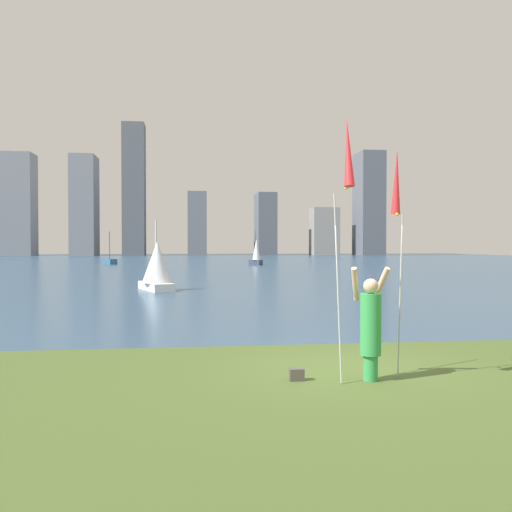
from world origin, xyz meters
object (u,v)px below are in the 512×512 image
person (370,325)px  sailboat_1 (256,252)px  bag (297,375)px  sailboat_4 (110,261)px  kite_flag_left (347,161)px  kite_flag_right (396,188)px  sailboat_0 (157,267)px

person → sailboat_1: bearing=102.2°
bag → sailboat_4: bearing=101.1°
sailboat_4 → person: bearing=-77.7°
person → sailboat_1: (4.19, 49.05, 0.43)m
kite_flag_left → bag: bearing=137.9°
kite_flag_right → sailboat_1: bearing=85.7°
kite_flag_left → kite_flag_right: size_ratio=1.09×
person → sailboat_4: bearing=119.5°
bag → sailboat_0: size_ratio=0.07×
kite_flag_left → sailboat_4: size_ratio=1.13×
sailboat_1 → sailboat_0: bearing=-105.4°
kite_flag_left → kite_flag_right: (1.05, 0.70, -0.32)m
bag → sailboat_4: 54.45m
kite_flag_right → sailboat_0: bearing=105.7°
person → bag: 1.43m
kite_flag_left → sailboat_1: bearing=84.6°
kite_flag_left → bag: kite_flag_left is taller
kite_flag_left → sailboat_1: 49.77m
person → kite_flag_left: bearing=-122.6°
person → sailboat_4: size_ratio=0.51×
person → kite_flag_right: 2.30m
person → sailboat_0: 18.34m
sailboat_0 → sailboat_4: (-7.29, 35.77, -0.80)m
kite_flag_left → kite_flag_right: 1.30m
kite_flag_right → sailboat_0: (-4.94, 17.54, -2.01)m
kite_flag_left → sailboat_0: (-3.89, 18.24, -2.33)m
bag → person: bearing=-7.1°
sailboat_1 → sailboat_4: size_ratio=1.01×
kite_flag_right → sailboat_0: 18.34m
person → kite_flag_right: kite_flag_right is taller
person → bag: bearing=-170.0°
person → sailboat_0: size_ratio=0.55×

